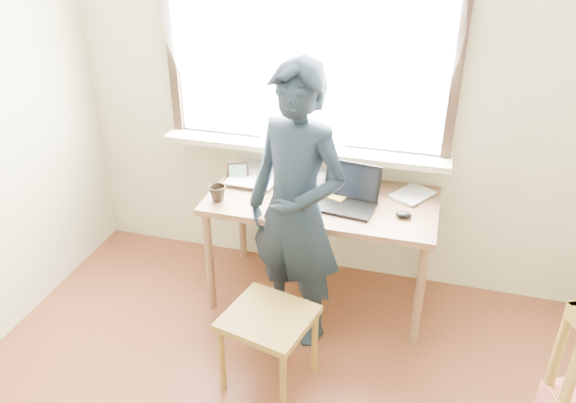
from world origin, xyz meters
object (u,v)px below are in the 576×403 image
(laptop, at_px, (348,196))
(person, at_px, (296,210))
(desk, at_px, (322,209))
(mug_dark, at_px, (218,193))
(mug_white, at_px, (317,181))
(work_chair, at_px, (269,325))

(laptop, xyz_separation_m, person, (-0.23, -0.31, 0.04))
(desk, relative_size, person, 0.83)
(mug_dark, relative_size, person, 0.06)
(mug_white, bearing_deg, work_chair, -92.34)
(mug_white, relative_size, mug_dark, 1.07)
(laptop, distance_m, mug_dark, 0.78)
(mug_dark, bearing_deg, work_chair, -49.64)
(laptop, relative_size, mug_dark, 3.57)
(mug_dark, xyz_separation_m, work_chair, (0.50, -0.58, -0.41))
(laptop, relative_size, person, 0.22)
(work_chair, bearing_deg, mug_dark, 130.36)
(laptop, relative_size, work_chair, 0.72)
(desk, bearing_deg, laptop, -10.90)
(work_chair, xyz_separation_m, person, (0.03, 0.44, 0.46))
(desk, bearing_deg, person, -101.82)
(laptop, bearing_deg, desk, 169.10)
(desk, xyz_separation_m, person, (-0.07, -0.34, 0.17))
(laptop, height_order, mug_dark, laptop)
(person, bearing_deg, mug_white, 108.46)
(desk, height_order, work_chair, desk)
(mug_white, bearing_deg, laptop, -36.15)
(mug_white, relative_size, person, 0.07)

